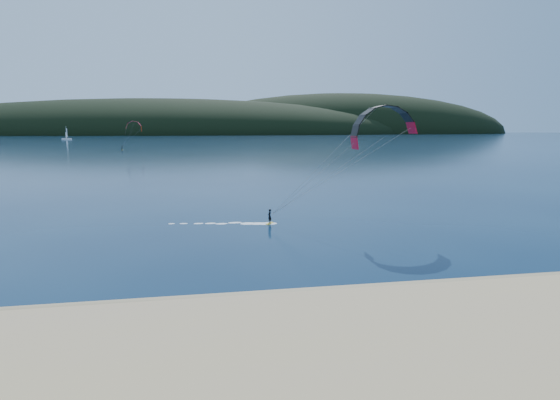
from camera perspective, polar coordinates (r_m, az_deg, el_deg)
name	(u,v)px	position (r m, az deg, el deg)	size (l,w,h in m)	color
ground	(292,332)	(23.28, 1.46, -16.26)	(1800.00, 1800.00, 0.00)	#071C36
wet_sand	(276,298)	(27.32, -0.49, -12.20)	(220.00, 2.50, 0.10)	#8F7A53
headland	(201,134)	(765.97, -9.95, 8.17)	(1200.00, 310.00, 140.00)	black
kitesurfer_near	(375,142)	(45.13, 11.84, 7.10)	(24.53, 7.39, 13.60)	gold
kitesurfer_far	(134,129)	(216.32, -17.93, 8.48)	(10.17, 5.49, 11.90)	gold
sailboat	(67,139)	(435.94, -25.24, 6.99)	(7.90, 5.16, 11.39)	white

